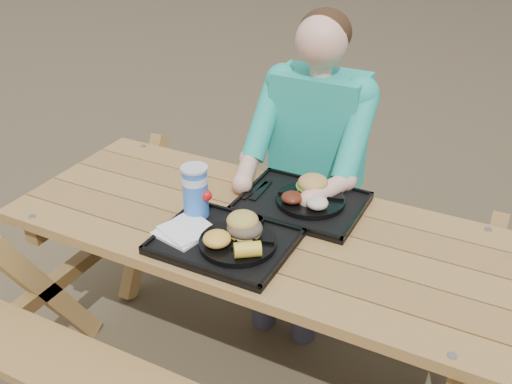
% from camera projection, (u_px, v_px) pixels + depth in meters
% --- Properties ---
extents(ground, '(60.00, 60.00, 0.00)m').
position_uv_depth(ground, '(256.00, 371.00, 2.42)').
color(ground, '#999999').
rests_on(ground, ground).
extents(picnic_table, '(1.80, 1.49, 0.75)m').
position_uv_depth(picnic_table, '(256.00, 303.00, 2.24)').
color(picnic_table, '#999999').
rests_on(picnic_table, ground).
extents(tray_near, '(0.45, 0.35, 0.02)m').
position_uv_depth(tray_near, '(224.00, 242.00, 1.93)').
color(tray_near, black).
rests_on(tray_near, picnic_table).
extents(tray_far, '(0.45, 0.35, 0.02)m').
position_uv_depth(tray_far, '(302.00, 204.00, 2.15)').
color(tray_far, black).
rests_on(tray_far, picnic_table).
extents(plate_near, '(0.26, 0.26, 0.02)m').
position_uv_depth(plate_near, '(238.00, 243.00, 1.89)').
color(plate_near, black).
rests_on(plate_near, tray_near).
extents(plate_far, '(0.26, 0.26, 0.02)m').
position_uv_depth(plate_far, '(311.00, 200.00, 2.13)').
color(plate_far, black).
rests_on(plate_far, tray_far).
extents(napkin_stack, '(0.19, 0.19, 0.02)m').
position_uv_depth(napkin_stack, '(184.00, 231.00, 1.96)').
color(napkin_stack, white).
rests_on(napkin_stack, tray_near).
extents(soda_cup, '(0.09, 0.09, 0.18)m').
position_uv_depth(soda_cup, '(195.00, 193.00, 2.02)').
color(soda_cup, blue).
rests_on(soda_cup, tray_near).
extents(condiment_bbq, '(0.04, 0.04, 0.03)m').
position_uv_depth(condiment_bbq, '(241.00, 218.00, 2.02)').
color(condiment_bbq, black).
rests_on(condiment_bbq, tray_near).
extents(condiment_mustard, '(0.06, 0.06, 0.03)m').
position_uv_depth(condiment_mustard, '(256.00, 222.00, 1.99)').
color(condiment_mustard, yellow).
rests_on(condiment_mustard, tray_near).
extents(sandwich, '(0.11, 0.11, 0.12)m').
position_uv_depth(sandwich, '(245.00, 219.00, 1.89)').
color(sandwich, gold).
rests_on(sandwich, plate_near).
extents(mac_cheese, '(0.09, 0.09, 0.05)m').
position_uv_depth(mac_cheese, '(217.00, 239.00, 1.85)').
color(mac_cheese, yellow).
rests_on(mac_cheese, plate_near).
extents(corn_cob, '(0.12, 0.12, 0.05)m').
position_uv_depth(corn_cob, '(248.00, 250.00, 1.80)').
color(corn_cob, yellow).
rests_on(corn_cob, plate_near).
extents(cutlery_far, '(0.03, 0.16, 0.01)m').
position_uv_depth(cutlery_far, '(261.00, 190.00, 2.21)').
color(cutlery_far, black).
rests_on(cutlery_far, tray_far).
extents(burger, '(0.12, 0.12, 0.11)m').
position_uv_depth(burger, '(313.00, 179.00, 2.14)').
color(burger, '#C98E46').
rests_on(burger, plate_far).
extents(baked_beans, '(0.08, 0.08, 0.04)m').
position_uv_depth(baked_beans, '(292.00, 198.00, 2.09)').
color(baked_beans, '#571F11').
rests_on(baked_beans, plate_far).
extents(potato_salad, '(0.08, 0.08, 0.04)m').
position_uv_depth(potato_salad, '(317.00, 203.00, 2.05)').
color(potato_salad, beige).
rests_on(potato_salad, plate_far).
extents(diner, '(0.48, 0.84, 1.28)m').
position_uv_depth(diner, '(314.00, 180.00, 2.56)').
color(diner, '#1AB5B7').
rests_on(diner, ground).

